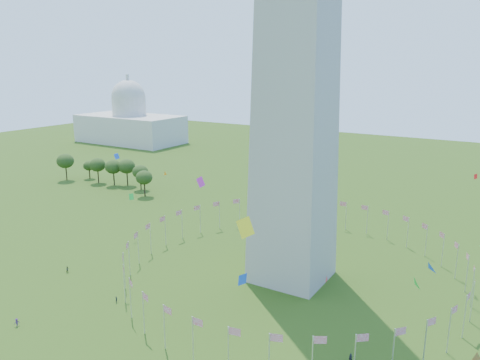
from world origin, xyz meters
name	(u,v)px	position (x,y,z in m)	size (l,w,h in m)	color
flag_ring	(292,260)	(0.00, 50.00, 4.50)	(80.24, 80.24, 9.00)	silver
capitol_building	(129,108)	(-180.00, 180.00, 23.00)	(70.00, 35.00, 46.00)	beige
kites_aloft	(303,258)	(15.31, 21.08, 19.19)	(124.47, 76.23, 33.22)	green
tree_line_west	(109,173)	(-105.67, 90.62, 5.41)	(55.45, 15.70, 11.79)	#32501A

